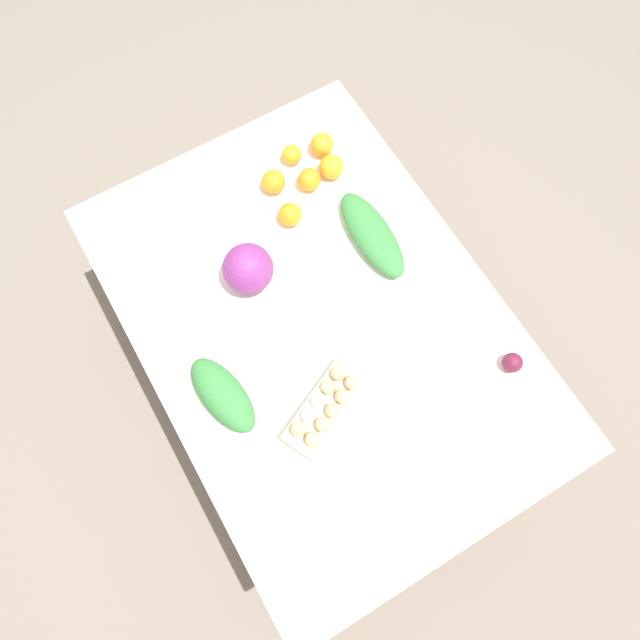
# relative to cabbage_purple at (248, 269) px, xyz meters

# --- Properties ---
(ground_plane) EXTENTS (8.00, 8.00, 0.00)m
(ground_plane) POSITION_rel_cabbage_purple_xyz_m (-0.23, -0.11, -0.82)
(ground_plane) COLOR #70665B
(dining_table) EXTENTS (1.49, 1.03, 0.75)m
(dining_table) POSITION_rel_cabbage_purple_xyz_m (-0.23, -0.11, -0.16)
(dining_table) COLOR silver
(dining_table) RESTS_ON ground_plane
(cabbage_purple) EXTENTS (0.15, 0.15, 0.15)m
(cabbage_purple) POSITION_rel_cabbage_purple_xyz_m (0.00, 0.00, 0.00)
(cabbage_purple) COLOR #7A2D75
(cabbage_purple) RESTS_ON dining_table
(egg_carton) EXTENTS (0.21, 0.30, 0.09)m
(egg_carton) POSITION_rel_cabbage_purple_xyz_m (-0.47, 0.01, -0.03)
(egg_carton) COLOR beige
(egg_carton) RESTS_ON dining_table
(greens_bunch_chard) EXTENTS (0.33, 0.13, 0.07)m
(greens_bunch_chard) POSITION_rel_cabbage_purple_xyz_m (-0.07, -0.39, -0.04)
(greens_bunch_chard) COLOR #337538
(greens_bunch_chard) RESTS_ON dining_table
(greens_bunch_beet_tops) EXTENTS (0.28, 0.15, 0.08)m
(greens_bunch_beet_tops) POSITION_rel_cabbage_purple_xyz_m (-0.29, 0.24, -0.03)
(greens_bunch_beet_tops) COLOR #337538
(greens_bunch_beet_tops) RESTS_ON dining_table
(beet_root) EXTENTS (0.06, 0.06, 0.06)m
(beet_root) POSITION_rel_cabbage_purple_xyz_m (-0.63, -0.52, -0.05)
(beet_root) COLOR #5B1933
(beet_root) RESTS_ON dining_table
(orange_0) EXTENTS (0.07, 0.07, 0.07)m
(orange_0) POSITION_rel_cabbage_purple_xyz_m (0.19, -0.32, -0.04)
(orange_0) COLOR orange
(orange_0) RESTS_ON dining_table
(orange_1) EXTENTS (0.08, 0.08, 0.08)m
(orange_1) POSITION_rel_cabbage_purple_xyz_m (0.20, -0.41, -0.04)
(orange_1) COLOR orange
(orange_1) RESTS_ON dining_table
(orange_2) EXTENTS (0.08, 0.08, 0.08)m
(orange_2) POSITION_rel_cabbage_purple_xyz_m (0.25, -0.22, -0.04)
(orange_2) COLOR orange
(orange_2) RESTS_ON dining_table
(orange_3) EXTENTS (0.07, 0.07, 0.07)m
(orange_3) POSITION_rel_cabbage_purple_xyz_m (0.31, -0.32, -0.04)
(orange_3) COLOR orange
(orange_3) RESTS_ON dining_table
(orange_4) EXTENTS (0.08, 0.08, 0.08)m
(orange_4) POSITION_rel_cabbage_purple_xyz_m (0.29, -0.43, -0.04)
(orange_4) COLOR orange
(orange_4) RESTS_ON dining_table
(orange_5) EXTENTS (0.07, 0.07, 0.07)m
(orange_5) POSITION_rel_cabbage_purple_xyz_m (0.12, -0.21, -0.04)
(orange_5) COLOR orange
(orange_5) RESTS_ON dining_table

